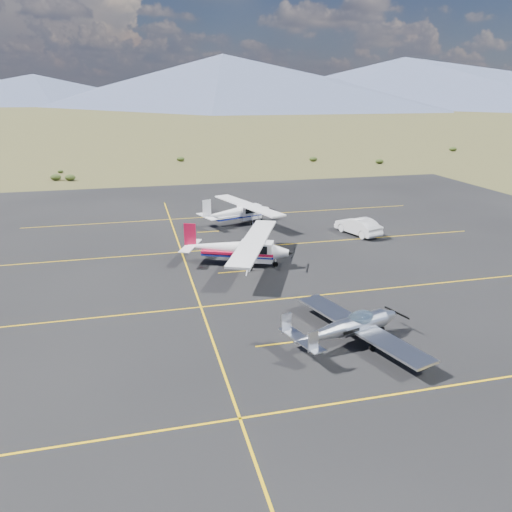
{
  "coord_description": "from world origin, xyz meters",
  "views": [
    {
      "loc": [
        -9.42,
        -25.34,
        12.36
      ],
      "look_at": [
        -1.6,
        5.97,
        1.6
      ],
      "focal_mm": 35.0,
      "sensor_mm": 36.0,
      "label": 1
    }
  ],
  "objects_px": {
    "aircraft_plain": "(238,212)",
    "sedan": "(358,226)",
    "aircraft_cessna": "(238,248)",
    "aircraft_low_wing": "(350,327)"
  },
  "relations": [
    {
      "from": "aircraft_cessna",
      "to": "aircraft_plain",
      "type": "bearing_deg",
      "value": 101.8
    },
    {
      "from": "aircraft_low_wing",
      "to": "aircraft_cessna",
      "type": "distance_m",
      "value": 13.56
    },
    {
      "from": "aircraft_low_wing",
      "to": "sedan",
      "type": "bearing_deg",
      "value": 47.29
    },
    {
      "from": "aircraft_plain",
      "to": "aircraft_cessna",
      "type": "bearing_deg",
      "value": -120.25
    },
    {
      "from": "aircraft_cessna",
      "to": "sedan",
      "type": "height_order",
      "value": "aircraft_cessna"
    },
    {
      "from": "aircraft_low_wing",
      "to": "aircraft_cessna",
      "type": "xyz_separation_m",
      "value": [
        -3.0,
        13.22,
        0.39
      ]
    },
    {
      "from": "aircraft_cessna",
      "to": "aircraft_plain",
      "type": "height_order",
      "value": "aircraft_cessna"
    },
    {
      "from": "aircraft_plain",
      "to": "sedan",
      "type": "xyz_separation_m",
      "value": [
        9.66,
        -6.21,
        -0.44
      ]
    },
    {
      "from": "aircraft_cessna",
      "to": "aircraft_plain",
      "type": "relative_size",
      "value": 1.07
    },
    {
      "from": "aircraft_cessna",
      "to": "sedan",
      "type": "distance_m",
      "value": 13.33
    }
  ]
}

